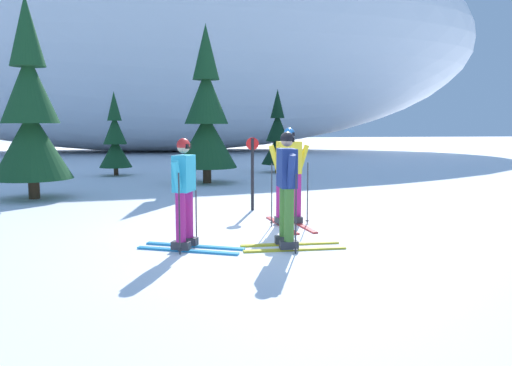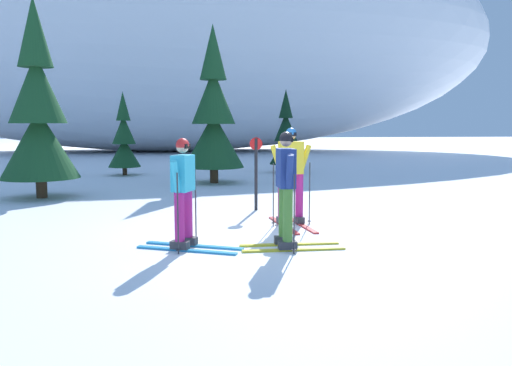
% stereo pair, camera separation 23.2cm
% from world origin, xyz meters
% --- Properties ---
extents(ground_plane, '(120.00, 120.00, 0.00)m').
position_xyz_m(ground_plane, '(0.00, 0.00, 0.00)').
color(ground_plane, white).
extents(skier_cyan_jacket, '(1.66, 1.02, 1.71)m').
position_xyz_m(skier_cyan_jacket, '(-1.19, -0.38, 0.89)').
color(skier_cyan_jacket, '#2893CC').
rests_on(skier_cyan_jacket, ground).
extents(skier_navy_jacket, '(1.60, 0.83, 1.81)m').
position_xyz_m(skier_navy_jacket, '(0.37, -0.55, 0.97)').
color(skier_navy_jacket, gold).
rests_on(skier_navy_jacket, ground).
extents(skier_yellow_jacket, '(0.82, 1.73, 1.85)m').
position_xyz_m(skier_yellow_jacket, '(0.80, 1.29, 0.98)').
color(skier_yellow_jacket, red).
rests_on(skier_yellow_jacket, ground).
extents(pine_tree_far_left, '(1.98, 1.98, 5.12)m').
position_xyz_m(pine_tree_far_left, '(-4.96, 5.59, 2.14)').
color(pine_tree_far_left, '#47301E').
rests_on(pine_tree_far_left, ground).
extents(pine_tree_center_left, '(1.19, 1.19, 3.09)m').
position_xyz_m(pine_tree_center_left, '(-3.56, 11.31, 1.29)').
color(pine_tree_center_left, '#47301E').
rests_on(pine_tree_center_left, ground).
extents(pine_tree_center_right, '(1.95, 1.95, 5.06)m').
position_xyz_m(pine_tree_center_right, '(-0.36, 8.43, 2.12)').
color(pine_tree_center_right, '#47301E').
rests_on(pine_tree_center_right, ground).
extents(pine_tree_far_right, '(1.26, 1.26, 3.25)m').
position_xyz_m(pine_tree_far_right, '(2.58, 11.65, 1.36)').
color(pine_tree_far_right, '#47301E').
rests_on(pine_tree_far_right, ground).
extents(snow_ridge_background, '(45.12, 18.19, 15.81)m').
position_xyz_m(snow_ridge_background, '(-2.61, 27.75, 7.90)').
color(snow_ridge_background, white).
rests_on(snow_ridge_background, ground).
extents(trail_marker_post, '(0.28, 0.07, 1.62)m').
position_xyz_m(trail_marker_post, '(0.34, 3.00, 0.92)').
color(trail_marker_post, black).
rests_on(trail_marker_post, ground).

